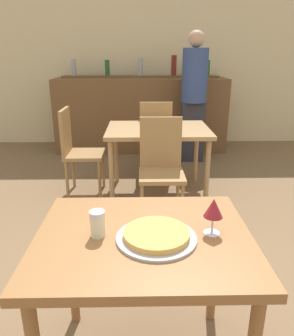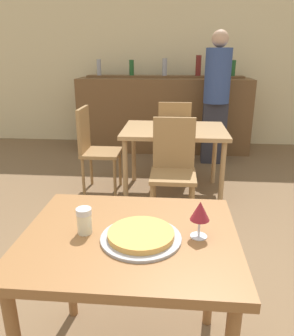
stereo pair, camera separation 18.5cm
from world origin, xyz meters
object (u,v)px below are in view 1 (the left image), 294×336
(chair_far_side_front, at_px, (161,163))
(chair_far_side_back, at_px, (155,134))
(chair_far_side_left, at_px, (76,147))
(wine_glass, at_px, (213,209))
(person_standing, at_px, (194,93))
(pizza_tray, at_px, (156,236))
(cheese_shaker, at_px, (98,224))

(chair_far_side_front, xyz_separation_m, chair_far_side_back, (-0.00, 1.13, 0.00))
(chair_far_side_left, xyz_separation_m, wine_glass, (0.98, -2.15, 0.33))
(chair_far_side_front, xyz_separation_m, chair_far_side_left, (-0.87, 0.57, 0.00))
(chair_far_side_front, distance_m, person_standing, 1.84)
(wine_glass, bearing_deg, chair_far_side_back, 92.37)
(wine_glass, bearing_deg, person_standing, 82.53)
(chair_far_side_left, relative_size, pizza_tray, 2.81)
(chair_far_side_back, bearing_deg, chair_far_side_front, 90.00)
(chair_far_side_front, distance_m, wine_glass, 1.62)
(chair_far_side_back, xyz_separation_m, chair_far_side_left, (-0.87, -0.57, 0.00))
(wine_glass, bearing_deg, chair_far_side_left, 114.46)
(person_standing, bearing_deg, chair_far_side_back, -133.39)
(pizza_tray, bearing_deg, chair_far_side_front, 85.71)
(chair_far_side_front, distance_m, chair_far_side_back, 1.13)
(pizza_tray, relative_size, person_standing, 0.19)
(chair_far_side_left, height_order, wine_glass, chair_far_side_left)
(pizza_tray, xyz_separation_m, person_standing, (0.67, 3.34, 0.18))
(chair_far_side_left, height_order, pizza_tray, chair_far_side_left)
(chair_far_side_back, height_order, cheese_shaker, chair_far_side_back)
(chair_far_side_front, xyz_separation_m, cheese_shaker, (-0.36, -1.60, 0.28))
(wine_glass, bearing_deg, chair_far_side_front, 94.05)
(cheese_shaker, relative_size, wine_glass, 0.71)
(chair_far_side_left, distance_m, cheese_shaker, 2.24)
(chair_far_side_back, height_order, pizza_tray, chair_far_side_back)
(person_standing, bearing_deg, wine_glass, -97.47)
(chair_far_side_left, bearing_deg, pizza_tray, -161.30)
(chair_far_side_left, xyz_separation_m, cheese_shaker, (0.50, -2.16, 0.28))
(chair_far_side_front, height_order, person_standing, person_standing)
(pizza_tray, xyz_separation_m, cheese_shaker, (-0.24, 0.03, 0.04))
(pizza_tray, relative_size, wine_glass, 2.07)
(chair_far_side_left, xyz_separation_m, pizza_tray, (0.74, -2.20, 0.23))
(chair_far_side_back, relative_size, chair_far_side_left, 1.00)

